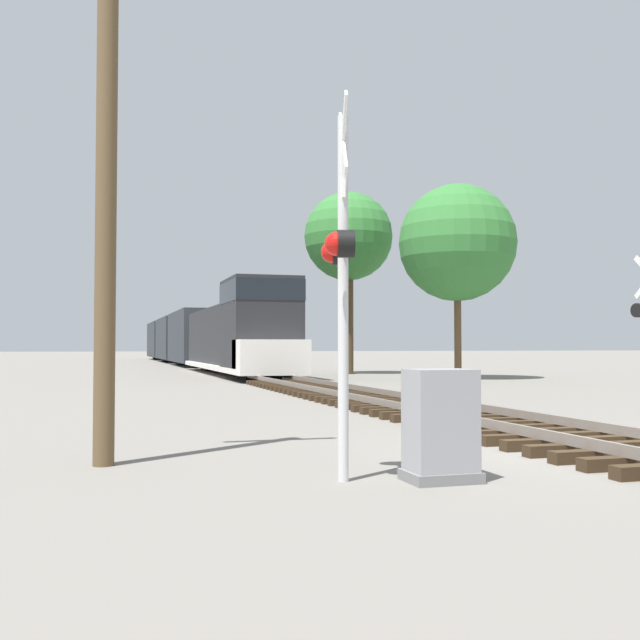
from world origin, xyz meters
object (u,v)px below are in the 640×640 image
utility_pole (107,144)px  tree_mid_background (348,237)px  freight_train (189,339)px  tree_far_right (457,243)px  crossing_signal_near (341,262)px  relay_cabinet (440,426)px

utility_pole → tree_mid_background: size_ratio=0.80×
freight_train → tree_far_right: tree_far_right is taller
crossing_signal_near → tree_far_right: tree_far_right is taller
freight_train → utility_pole: bearing=-97.7°
utility_pole → crossing_signal_near: bearing=-36.7°
relay_cabinet → crossing_signal_near: bearing=163.3°
crossing_signal_near → utility_pole: bearing=-113.2°
utility_pole → relay_cabinet: bearing=-31.5°
crossing_signal_near → relay_cabinet: crossing_signal_near is taller
utility_pole → tree_far_right: 26.24m
freight_train → crossing_signal_near: 51.72m
freight_train → relay_cabinet: (-3.18, -51.86, -1.45)m
freight_train → tree_far_right: bearing=-72.9°
freight_train → utility_pole: size_ratio=7.76×
relay_cabinet → tree_far_right: tree_far_right is taller
tree_far_right → relay_cabinet: bearing=-117.4°
tree_mid_background → crossing_signal_near: bearing=-108.8°
tree_far_right → tree_mid_background: 7.81m
crossing_signal_near → utility_pole: size_ratio=0.54×
crossing_signal_near → tree_mid_background: bearing=174.6°
freight_train → crossing_signal_near: bearing=-94.7°
freight_train → crossing_signal_near: size_ratio=14.31×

